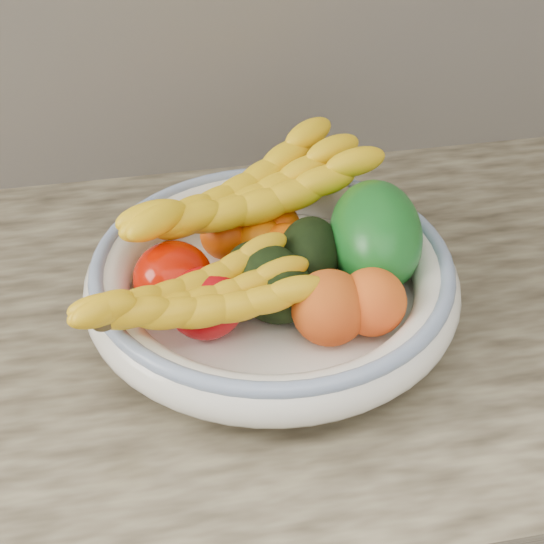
{
  "coord_description": "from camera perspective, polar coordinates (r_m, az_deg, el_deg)",
  "views": [
    {
      "loc": [
        -0.13,
        0.99,
        1.49
      ],
      "look_at": [
        0.0,
        1.66,
        0.96
      ],
      "focal_mm": 55.0,
      "sensor_mm": 36.0,
      "label": 1
    }
  ],
  "objects": [
    {
      "name": "avocado_right",
      "position": [
        0.88,
        2.58,
        1.32
      ],
      "size": [
        0.09,
        0.11,
        0.07
      ],
      "primitive_type": "ellipsoid",
      "rotation": [
        0.0,
        0.0,
        -0.32
      ],
      "color": "black",
      "rests_on": "fruit_bowl"
    },
    {
      "name": "fruit_bowl",
      "position": [
        0.87,
        0.0,
        -0.6
      ],
      "size": [
        0.39,
        0.39,
        0.08
      ],
      "color": "silver",
      "rests_on": "kitchen_counter"
    },
    {
      "name": "green_mango",
      "position": [
        0.89,
        7.07,
        2.48
      ],
      "size": [
        0.14,
        0.16,
        0.13
      ],
      "primitive_type": "ellipsoid",
      "rotation": [
        0.0,
        0.31,
        -0.13
      ],
      "color": "#105719",
      "rests_on": "fruit_bowl"
    },
    {
      "name": "banana_bunch_front",
      "position": [
        0.79,
        -5.21,
        -2.18
      ],
      "size": [
        0.27,
        0.17,
        0.07
      ],
      "primitive_type": null,
      "rotation": [
        0.0,
        0.0,
        0.29
      ],
      "color": "yellow",
      "rests_on": "fruit_bowl"
    },
    {
      "name": "clementine_back_right",
      "position": [
        0.94,
        0.41,
        3.21
      ],
      "size": [
        0.06,
        0.06,
        0.05
      ],
      "primitive_type": "ellipsoid",
      "rotation": [
        0.0,
        0.0,
        0.19
      ],
      "color": "#F55E05",
      "rests_on": "fruit_bowl"
    },
    {
      "name": "clementine_extra",
      "position": [
        0.91,
        0.89,
        1.91
      ],
      "size": [
        0.05,
        0.05,
        0.05
      ],
      "primitive_type": "ellipsoid",
      "color": "#F26005",
      "rests_on": "fruit_bowl"
    },
    {
      "name": "clementine_back_left",
      "position": [
        0.93,
        -3.17,
        2.53
      ],
      "size": [
        0.07,
        0.07,
        0.05
      ],
      "primitive_type": "ellipsoid",
      "rotation": [
        0.0,
        0.0,
        0.18
      ],
      "color": "#DC4B04",
      "rests_on": "fruit_bowl"
    },
    {
      "name": "tomato_near_left",
      "position": [
        0.82,
        -4.57,
        -2.14
      ],
      "size": [
        0.1,
        0.1,
        0.07
      ],
      "primitive_type": "ellipsoid",
      "rotation": [
        0.0,
        0.0,
        0.31
      ],
      "color": "#C2050C",
      "rests_on": "fruit_bowl"
    },
    {
      "name": "tomato_left",
      "position": [
        0.86,
        -6.79,
        -0.4
      ],
      "size": [
        0.11,
        0.11,
        0.07
      ],
      "primitive_type": "ellipsoid",
      "rotation": [
        0.0,
        0.0,
        -0.38
      ],
      "color": "#B70F00",
      "rests_on": "fruit_bowl"
    },
    {
      "name": "avocado_center",
      "position": [
        0.84,
        -0.28,
        -0.67
      ],
      "size": [
        0.12,
        0.13,
        0.08
      ],
      "primitive_type": "ellipsoid",
      "rotation": [
        0.0,
        0.0,
        0.47
      ],
      "color": "black",
      "rests_on": "fruit_bowl"
    },
    {
      "name": "kitchen_counter",
      "position": [
        1.24,
        -0.23,
        -17.62
      ],
      "size": [
        2.44,
        0.66,
        1.4
      ],
      "color": "brown",
      "rests_on": "ground"
    },
    {
      "name": "peach_front",
      "position": [
        0.81,
        3.96,
        -2.45
      ],
      "size": [
        0.08,
        0.08,
        0.08
      ],
      "primitive_type": "ellipsoid",
      "rotation": [
        0.0,
        0.0,
        -0.08
      ],
      "color": "orange",
      "rests_on": "fruit_bowl"
    },
    {
      "name": "peach_right",
      "position": [
        0.82,
        6.86,
        -2.05
      ],
      "size": [
        0.08,
        0.08,
        0.07
      ],
      "primitive_type": "ellipsoid",
      "rotation": [
        0.0,
        0.0,
        -0.29
      ],
      "color": "orange",
      "rests_on": "fruit_bowl"
    },
    {
      "name": "clementine_back_mid",
      "position": [
        0.92,
        -0.94,
        2.36
      ],
      "size": [
        0.07,
        0.07,
        0.05
      ],
      "primitive_type": "ellipsoid",
      "rotation": [
        0.0,
        0.0,
        0.32
      ],
      "color": "orange",
      "rests_on": "fruit_bowl"
    },
    {
      "name": "banana_bunch_back",
      "position": [
        0.92,
        -1.61,
        4.77
      ],
      "size": [
        0.35,
        0.26,
        0.09
      ],
      "primitive_type": null,
      "rotation": [
        0.0,
        0.0,
        0.47
      ],
      "color": "yellow",
      "rests_on": "fruit_bowl"
    }
  ]
}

